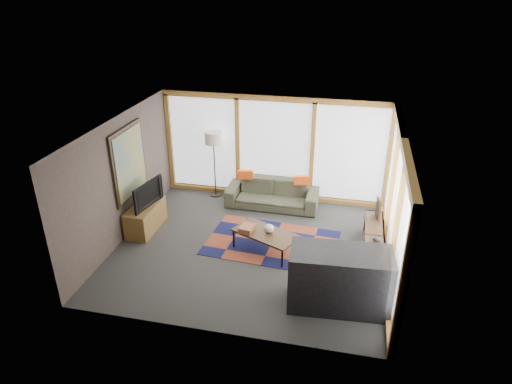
% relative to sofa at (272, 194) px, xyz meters
% --- Properties ---
extents(ground, '(5.50, 5.50, 0.00)m').
position_rel_sofa_xyz_m(ground, '(-0.06, -1.95, -0.32)').
color(ground, '#282826').
rests_on(ground, ground).
extents(room_envelope, '(5.52, 5.02, 2.62)m').
position_rel_sofa_xyz_m(room_envelope, '(0.44, -1.39, 1.22)').
color(room_envelope, '#3A312A').
rests_on(room_envelope, ground).
extents(rug, '(2.81, 1.92, 0.01)m').
position_rel_sofa_xyz_m(rug, '(0.31, -1.66, -0.32)').
color(rug, brown).
rests_on(rug, ground).
extents(sofa, '(2.20, 0.87, 0.64)m').
position_rel_sofa_xyz_m(sofa, '(0.00, 0.00, 0.00)').
color(sofa, '#323525').
rests_on(sofa, ground).
extents(pillow_left, '(0.38, 0.17, 0.20)m').
position_rel_sofa_xyz_m(pillow_left, '(-0.68, 0.04, 0.42)').
color(pillow_left, '#DA4E0F').
rests_on(pillow_left, sofa).
extents(pillow_right, '(0.39, 0.20, 0.21)m').
position_rel_sofa_xyz_m(pillow_right, '(0.70, 0.01, 0.42)').
color(pillow_right, '#DA4E0F').
rests_on(pillow_right, sofa).
extents(floor_lamp, '(0.43, 0.43, 1.69)m').
position_rel_sofa_xyz_m(floor_lamp, '(-1.52, 0.26, 0.53)').
color(floor_lamp, '#2D2118').
rests_on(floor_lamp, ground).
extents(coffee_table, '(1.44, 1.12, 0.43)m').
position_rel_sofa_xyz_m(coffee_table, '(0.24, -1.98, -0.11)').
color(coffee_table, '#311C0E').
rests_on(coffee_table, ground).
extents(book_stack, '(0.30, 0.36, 0.11)m').
position_rel_sofa_xyz_m(book_stack, '(-0.14, -2.00, 0.16)').
color(book_stack, brown).
rests_on(book_stack, coffee_table).
extents(vase, '(0.21, 0.21, 0.17)m').
position_rel_sofa_xyz_m(vase, '(0.30, -1.95, 0.19)').
color(vase, beige).
rests_on(vase, coffee_table).
extents(bookshelf, '(0.38, 2.08, 0.52)m').
position_rel_sofa_xyz_m(bookshelf, '(2.37, -1.77, -0.06)').
color(bookshelf, '#311C0E').
rests_on(bookshelf, ground).
extents(bowl_a, '(0.25, 0.25, 0.11)m').
position_rel_sofa_xyz_m(bowl_a, '(2.42, -2.36, 0.25)').
color(bowl_a, black).
rests_on(bowl_a, bookshelf).
extents(bowl_b, '(0.18, 0.18, 0.07)m').
position_rel_sofa_xyz_m(bowl_b, '(2.40, -1.96, 0.24)').
color(bowl_b, black).
rests_on(bowl_b, bookshelf).
extents(shelf_picture, '(0.09, 0.33, 0.42)m').
position_rel_sofa_xyz_m(shelf_picture, '(2.42, -1.05, 0.41)').
color(shelf_picture, black).
rests_on(shelf_picture, bookshelf).
extents(tv_console, '(0.49, 1.18, 0.59)m').
position_rel_sofa_xyz_m(tv_console, '(-2.51, -1.70, -0.03)').
color(tv_console, brown).
rests_on(tv_console, ground).
extents(television, '(0.31, 0.98, 0.56)m').
position_rel_sofa_xyz_m(television, '(-2.48, -1.68, 0.55)').
color(television, black).
rests_on(television, tv_console).
extents(bar_counter, '(1.73, 0.90, 1.06)m').
position_rel_sofa_xyz_m(bar_counter, '(1.78, -3.36, 0.21)').
color(bar_counter, black).
rests_on(bar_counter, ground).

